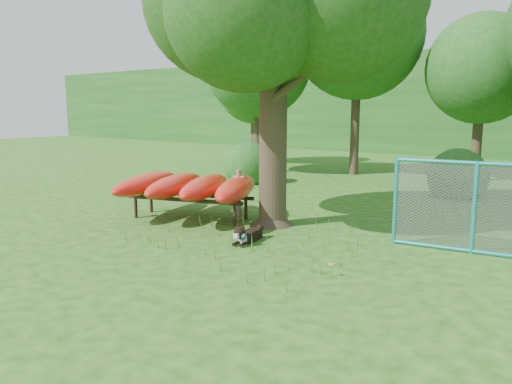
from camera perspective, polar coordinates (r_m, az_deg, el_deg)
The scene contains 12 objects.
ground at distance 9.65m, azimuth -5.33°, elevation -6.68°, with size 80.00×80.00×0.00m, color #1C4E0F.
wooden_post at distance 12.18m, azimuth -1.98°, elevation -0.12°, with size 0.33×0.12×1.23m.
kayak_rack at distance 12.31m, azimuth -7.58°, elevation 0.68°, with size 4.27×3.83×1.06m.
husky_dog at distance 10.11m, azimuth -1.08°, elevation -4.93°, with size 0.38×1.04×0.46m.
fence_section at distance 10.06m, azimuth 23.67°, elevation -1.67°, with size 2.96×0.49×2.90m.
wildflower_clump at distance 8.21m, azimuth 8.58°, elevation -8.30°, with size 0.11×0.09×0.23m.
bg_tree_a at distance 21.20m, azimuth 0.18°, elevation 14.35°, with size 4.40×4.40×6.70m.
bg_tree_b at distance 21.17m, azimuth 11.58°, elevation 17.24°, with size 5.20×5.20×8.22m.
bg_tree_c at distance 20.40m, azimuth 24.43°, elevation 12.66°, with size 4.00×4.00×6.12m.
bg_tree_f at distance 25.04m, azimuth -0.20°, elevation 11.87°, with size 3.60×3.60×5.55m.
shrub_left at distance 18.42m, azimuth -0.85°, elevation 1.11°, with size 1.80×1.80×1.80m, color #1B4F19.
shrub_mid at distance 16.57m, azimuth 21.92°, elevation -0.52°, with size 1.80×1.80×1.80m, color #1B4F19.
Camera 1 is at (6.34, -6.77, 2.68)m, focal length 35.00 mm.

